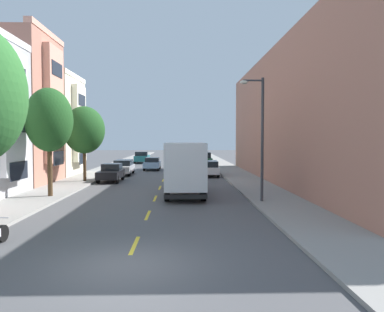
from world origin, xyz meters
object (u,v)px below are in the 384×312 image
Objects in this scene: street_tree_third at (84,130)px; delivery_box_truck at (185,165)px; parked_suv_forest at (203,160)px; parked_pickup_teal at (142,158)px; street_tree_second at (49,120)px; street_lamp at (260,130)px; moving_sky_sedan at (152,163)px; parked_wagon_silver at (123,167)px; parked_pickup_orange at (200,157)px; parked_hatchback_black at (111,173)px; parked_wagon_white at (209,168)px.

street_tree_third reaches higher than delivery_box_truck.
street_tree_third is at bearing -123.33° from parked_suv_forest.
delivery_box_truck is 32.74m from parked_pickup_teal.
street_tree_second is at bearing -172.88° from delivery_box_truck.
street_tree_third is at bearing 139.86° from street_lamp.
street_tree_second is at bearing -102.43° from moving_sky_sedan.
street_tree_third is 19.97m from parked_suv_forest.
parked_wagon_silver is at bearing 81.65° from street_tree_second.
parked_pickup_teal is at bearing -178.25° from parked_pickup_orange.
street_tree_second is 12.56m from street_lamp.
parked_wagon_silver is at bearing 88.76° from parked_hatchback_black.
parked_wagon_white is at bearing -51.42° from moving_sky_sedan.
moving_sky_sedan is at bearing 70.06° from street_tree_third.
parked_wagon_silver is 20.57m from parked_pickup_orange.
delivery_box_truck is at bearing -41.10° from street_tree_third.
delivery_box_truck is at bearing -66.31° from parked_wagon_silver.
street_tree_second reaches higher than parked_wagon_silver.
moving_sky_sedan is at bearing 108.55° from street_lamp.
moving_sky_sedan is (2.43, 6.09, -0.05)m from parked_wagon_silver.
parked_hatchback_black is 12.26m from moving_sky_sedan.
moving_sky_sedan is (4.60, 12.68, -3.59)m from street_tree_third.
parked_hatchback_black is at bearing -119.10° from parked_suv_forest.
street_tree_third is 16.15m from street_lamp.
delivery_box_truck reaches higher than moving_sky_sedan.
delivery_box_truck is at bearing -101.38° from parked_wagon_white.
parked_pickup_orange is (0.14, 20.19, 0.02)m from parked_wagon_white.
street_lamp is at bearing -87.52° from parked_pickup_orange.
street_tree_third is 1.28× the size of parked_suv_forest.
parked_hatchback_black is (-0.08, -24.31, -0.07)m from parked_pickup_teal.
street_tree_third is (0.00, 8.18, -0.40)m from street_tree_second.
parked_wagon_white and parked_wagon_silver have the same top height.
parked_pickup_teal reaches higher than parked_wagon_white.
street_lamp reaches higher than delivery_box_truck.
street_tree_third is at bearing -161.40° from parked_hatchback_black.
street_lamp is (12.35, -10.41, -0.24)m from street_tree_third.
moving_sky_sedan is at bearing 68.24° from parked_wagon_silver.
street_tree_third is 0.90× the size of street_lamp.
street_tree_second is 35.37m from parked_pickup_orange.
street_tree_second is 0.96× the size of street_lamp.
street_lamp reaches higher than parked_wagon_white.
parked_pickup_teal reaches higher than parked_hatchback_black.
parked_suv_forest is at bearing 93.27° from street_lamp.
street_tree_second is 1.46× the size of moving_sky_sedan.
parked_pickup_teal is (2.12, 25.00, -3.51)m from street_tree_third.
street_tree_second is 0.86× the size of delivery_box_truck.
parked_suv_forest is (2.61, 23.60, -0.93)m from delivery_box_truck.
street_lamp is 24.59m from moving_sky_sedan.
parked_wagon_silver is (-10.18, 17.01, -3.30)m from street_lamp.
parked_wagon_silver is (-6.03, 13.75, -1.11)m from delivery_box_truck.
street_tree_third is at bearing 90.00° from street_tree_second.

